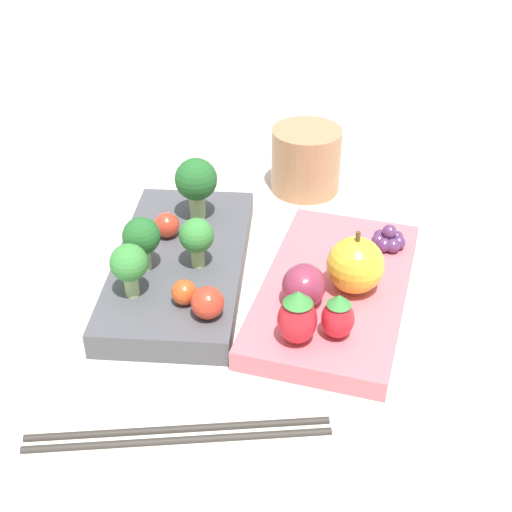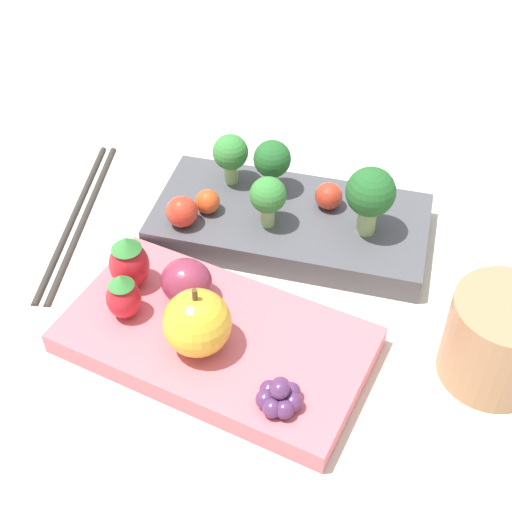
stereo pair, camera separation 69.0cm
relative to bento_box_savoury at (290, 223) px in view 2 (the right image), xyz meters
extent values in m
plane|color=beige|center=(-0.01, -0.07, -0.01)|extent=(4.00, 4.00, 0.00)
cube|color=#4C4C51|center=(0.00, 0.00, 0.00)|extent=(0.24, 0.13, 0.02)
cube|color=#DB6670|center=(-0.01, -0.14, 0.00)|extent=(0.23, 0.15, 0.02)
cylinder|color=#93B770|center=(-0.02, 0.02, 0.02)|extent=(0.01, 0.01, 0.02)
sphere|color=#236028|center=(-0.02, 0.02, 0.04)|extent=(0.03, 0.03, 0.03)
cylinder|color=#93B770|center=(0.06, 0.00, 0.02)|extent=(0.02, 0.02, 0.02)
sphere|color=#236028|center=(0.06, 0.00, 0.05)|extent=(0.04, 0.04, 0.04)
cylinder|color=#93B770|center=(-0.06, 0.02, 0.02)|extent=(0.01, 0.01, 0.02)
sphere|color=#388438|center=(-0.06, 0.02, 0.04)|extent=(0.03, 0.03, 0.03)
cylinder|color=#93B770|center=(-0.01, -0.02, 0.02)|extent=(0.01, 0.01, 0.02)
sphere|color=#388438|center=(-0.01, -0.02, 0.04)|extent=(0.03, 0.03, 0.03)
sphere|color=red|center=(0.03, 0.02, 0.02)|extent=(0.02, 0.02, 0.02)
sphere|color=#DB4C1E|center=(-0.07, -0.02, 0.02)|extent=(0.02, 0.02, 0.02)
sphere|color=red|center=(-0.08, -0.04, 0.02)|extent=(0.03, 0.03, 0.03)
sphere|color=gold|center=(-0.02, -0.15, 0.03)|extent=(0.05, 0.05, 0.05)
cylinder|color=brown|center=(-0.02, -0.15, 0.06)|extent=(0.00, 0.00, 0.01)
ellipsoid|color=red|center=(-0.09, -0.11, 0.03)|extent=(0.03, 0.03, 0.04)
cone|color=#388438|center=(-0.09, -0.11, 0.05)|extent=(0.02, 0.02, 0.01)
ellipsoid|color=red|center=(-0.08, -0.14, 0.02)|extent=(0.03, 0.03, 0.03)
cone|color=#388438|center=(-0.08, -0.14, 0.04)|extent=(0.02, 0.02, 0.01)
ellipsoid|color=#892D47|center=(-0.05, -0.11, 0.02)|extent=(0.04, 0.04, 0.03)
sphere|color=#562D5B|center=(0.06, -0.18, 0.01)|extent=(0.01, 0.01, 0.01)
sphere|color=#562D5B|center=(0.05, -0.17, 0.01)|extent=(0.01, 0.01, 0.01)
sphere|color=#562D5B|center=(0.05, -0.17, 0.01)|extent=(0.01, 0.01, 0.01)
sphere|color=#562D5B|center=(0.04, -0.18, 0.01)|extent=(0.01, 0.01, 0.01)
sphere|color=#562D5B|center=(0.04, -0.19, 0.01)|extent=(0.01, 0.01, 0.01)
sphere|color=#562D5B|center=(0.05, -0.19, 0.01)|extent=(0.01, 0.01, 0.01)
sphere|color=#562D5B|center=(0.05, -0.19, 0.01)|extent=(0.01, 0.01, 0.01)
sphere|color=#562D5B|center=(0.05, -0.18, 0.02)|extent=(0.01, 0.01, 0.01)
cylinder|color=tan|center=(0.18, -0.09, 0.02)|extent=(0.07, 0.07, 0.07)
cylinder|color=#332D28|center=(-0.18, -0.04, -0.01)|extent=(0.05, 0.21, 0.01)
cylinder|color=#332D28|center=(-0.19, -0.04, -0.01)|extent=(0.05, 0.21, 0.01)
camera|label=1|loc=(-0.50, -0.15, 0.37)|focal=50.00mm
camera|label=2|loc=(0.12, -0.44, 0.40)|focal=50.00mm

